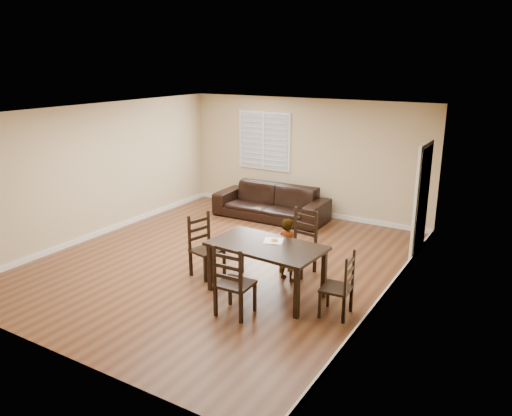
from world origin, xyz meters
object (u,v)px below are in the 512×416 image
(dining_table, at_px, (266,250))
(donut, at_px, (275,240))
(chair_right, at_px, (344,288))
(child, at_px, (288,249))
(chair_far, at_px, (230,286))
(chair_near, at_px, (303,243))
(chair_left, at_px, (202,247))
(sofa, at_px, (271,202))

(dining_table, bearing_deg, donut, 83.66)
(chair_right, height_order, donut, chair_right)
(chair_right, bearing_deg, child, -123.64)
(chair_far, distance_m, child, 1.55)
(donut, bearing_deg, chair_near, 86.57)
(child, distance_m, donut, 0.53)
(chair_left, bearing_deg, chair_far, -115.17)
(sofa, bearing_deg, chair_far, -68.96)
(donut, distance_m, sofa, 3.76)
(dining_table, distance_m, chair_far, 0.95)
(donut, height_order, sofa, donut)
(chair_far, bearing_deg, sofa, -69.62)
(chair_far, height_order, sofa, chair_far)
(dining_table, distance_m, chair_right, 1.34)
(sofa, bearing_deg, child, -57.34)
(chair_far, distance_m, chair_right, 1.60)
(chair_near, xyz_separation_m, child, (-0.05, -0.48, 0.04))
(dining_table, xyz_separation_m, donut, (0.04, 0.19, 0.11))
(chair_near, height_order, chair_far, chair_near)
(dining_table, height_order, child, child)
(chair_near, relative_size, chair_right, 1.14)
(chair_right, bearing_deg, donut, -106.45)
(chair_right, xyz_separation_m, child, (-1.26, 0.70, 0.10))
(chair_near, distance_m, donut, 0.98)
(chair_near, xyz_separation_m, chair_far, (-0.14, -2.03, -0.01))
(chair_left, bearing_deg, chair_near, -40.65)
(chair_left, bearing_deg, donut, -72.51)
(chair_left, height_order, child, child)
(chair_near, distance_m, sofa, 3.01)
(chair_right, xyz_separation_m, sofa, (-3.14, 3.50, -0.06))
(chair_right, relative_size, donut, 8.80)
(dining_table, xyz_separation_m, chair_near, (0.09, 1.11, -0.23))
(dining_table, height_order, donut, donut)
(chair_near, relative_size, chair_far, 1.01)
(chair_left, relative_size, child, 0.99)
(chair_near, distance_m, chair_right, 1.70)
(chair_near, bearing_deg, child, -86.33)
(dining_table, xyz_separation_m, chair_far, (-0.05, -0.92, -0.24))
(chair_near, height_order, donut, chair_near)
(dining_table, height_order, chair_left, chair_left)
(chair_near, xyz_separation_m, donut, (-0.05, -0.91, 0.34))
(dining_table, relative_size, donut, 16.53)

